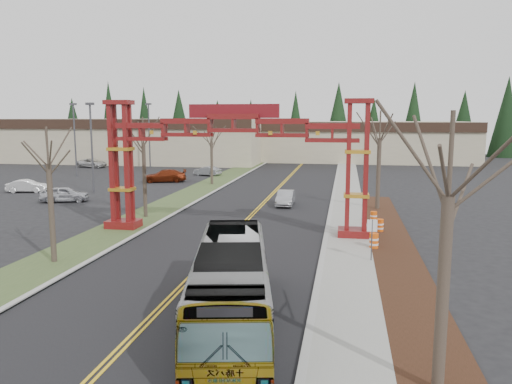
% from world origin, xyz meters
% --- Properties ---
extents(ground, '(200.00, 200.00, 0.00)m').
position_xyz_m(ground, '(0.00, 0.00, 0.00)').
color(ground, black).
rests_on(ground, ground).
extents(road, '(12.00, 110.00, 0.02)m').
position_xyz_m(road, '(0.00, 25.00, 0.01)').
color(road, black).
rests_on(road, ground).
extents(lane_line_left, '(0.12, 100.00, 0.01)m').
position_xyz_m(lane_line_left, '(-0.12, 25.00, 0.03)').
color(lane_line_left, yellow).
rests_on(lane_line_left, road).
extents(lane_line_right, '(0.12, 100.00, 0.01)m').
position_xyz_m(lane_line_right, '(0.12, 25.00, 0.03)').
color(lane_line_right, yellow).
rests_on(lane_line_right, road).
extents(curb_right, '(0.30, 110.00, 0.15)m').
position_xyz_m(curb_right, '(6.15, 25.00, 0.07)').
color(curb_right, '#A8A8A3').
rests_on(curb_right, ground).
extents(sidewalk_right, '(2.60, 110.00, 0.14)m').
position_xyz_m(sidewalk_right, '(7.60, 25.00, 0.08)').
color(sidewalk_right, gray).
rests_on(sidewalk_right, ground).
extents(landscape_strip, '(2.60, 50.00, 0.12)m').
position_xyz_m(landscape_strip, '(10.20, 10.00, 0.06)').
color(landscape_strip, black).
rests_on(landscape_strip, ground).
extents(grass_median, '(4.00, 110.00, 0.08)m').
position_xyz_m(grass_median, '(-8.00, 25.00, 0.04)').
color(grass_median, '#374D26').
rests_on(grass_median, ground).
extents(curb_left, '(0.30, 110.00, 0.15)m').
position_xyz_m(curb_left, '(-6.15, 25.00, 0.07)').
color(curb_left, '#A8A8A3').
rests_on(curb_left, ground).
extents(gateway_arch, '(18.20, 1.60, 8.90)m').
position_xyz_m(gateway_arch, '(0.00, 18.00, 5.98)').
color(gateway_arch, '#5A120B').
rests_on(gateway_arch, ground).
extents(retail_building_west, '(46.00, 22.30, 7.50)m').
position_xyz_m(retail_building_west, '(-30.00, 71.96, 3.76)').
color(retail_building_west, tan).
rests_on(retail_building_west, ground).
extents(retail_building_east, '(38.00, 20.30, 7.00)m').
position_xyz_m(retail_building_east, '(10.00, 79.95, 3.51)').
color(retail_building_east, tan).
rests_on(retail_building_east, ground).
extents(conifer_treeline, '(116.10, 5.60, 13.00)m').
position_xyz_m(conifer_treeline, '(0.25, 92.00, 6.49)').
color(conifer_treeline, black).
rests_on(conifer_treeline, ground).
extents(transit_bus, '(4.78, 11.48, 3.12)m').
position_xyz_m(transit_bus, '(3.18, 3.32, 1.56)').
color(transit_bus, '#A8ABB0').
rests_on(transit_bus, ground).
extents(silver_sedan, '(1.49, 4.06, 1.33)m').
position_xyz_m(silver_sedan, '(2.09, 29.30, 0.66)').
color(silver_sedan, '#A5A8AD').
rests_on(silver_sedan, ground).
extents(parked_car_near_a, '(4.61, 3.07, 1.46)m').
position_xyz_m(parked_car_near_a, '(-18.23, 27.50, 0.73)').
color(parked_car_near_a, '#B2B4BA').
rests_on(parked_car_near_a, ground).
extents(parked_car_near_b, '(4.22, 2.33, 1.32)m').
position_xyz_m(parked_car_near_b, '(-25.43, 32.33, 0.66)').
color(parked_car_near_b, white).
rests_on(parked_car_near_b, ground).
extents(parked_car_mid_a, '(5.66, 3.68, 1.52)m').
position_xyz_m(parked_car_mid_a, '(-14.28, 42.86, 0.76)').
color(parked_car_mid_a, maroon).
rests_on(parked_car_mid_a, ground).
extents(parked_car_far_a, '(4.08, 2.62, 1.27)m').
position_xyz_m(parked_car_far_a, '(-11.00, 50.24, 0.63)').
color(parked_car_far_a, '#999EA1').
rests_on(parked_car_far_a, ground).
extents(parked_car_far_b, '(5.35, 3.40, 1.37)m').
position_xyz_m(parked_car_far_b, '(-31.97, 57.97, 0.69)').
color(parked_car_far_b, silver).
rests_on(parked_car_far_b, ground).
extents(bare_tree_median_near, '(2.94, 2.94, 7.27)m').
position_xyz_m(bare_tree_median_near, '(-8.00, 9.46, 5.29)').
color(bare_tree_median_near, '#382D26').
rests_on(bare_tree_median_near, ground).
extents(bare_tree_median_mid, '(2.98, 2.98, 7.78)m').
position_xyz_m(bare_tree_median_mid, '(-8.00, 21.95, 5.77)').
color(bare_tree_median_mid, '#382D26').
rests_on(bare_tree_median_mid, ground).
extents(bare_tree_median_far, '(3.11, 3.11, 7.06)m').
position_xyz_m(bare_tree_median_far, '(-8.00, 41.57, 4.98)').
color(bare_tree_median_far, '#382D26').
rests_on(bare_tree_median_far, ground).
extents(bare_tree_right_near, '(3.41, 3.41, 7.91)m').
position_xyz_m(bare_tree_right_near, '(10.00, -0.35, 5.63)').
color(bare_tree_right_near, '#382D26').
rests_on(bare_tree_right_near, ground).
extents(bare_tree_right_far, '(3.50, 3.50, 8.32)m').
position_xyz_m(bare_tree_right_far, '(10.00, 28.54, 5.97)').
color(bare_tree_right_far, '#382D26').
rests_on(bare_tree_right_far, ground).
extents(light_pole_near, '(0.80, 0.40, 9.24)m').
position_xyz_m(light_pole_near, '(-18.39, 33.24, 5.34)').
color(light_pole_near, '#3F3F44').
rests_on(light_pole_near, ground).
extents(light_pole_mid, '(0.83, 0.42, 9.60)m').
position_xyz_m(light_pole_mid, '(-27.84, 46.31, 5.55)').
color(light_pole_mid, '#3F3F44').
rests_on(light_pole_mid, ground).
extents(light_pole_far, '(0.86, 0.43, 9.90)m').
position_xyz_m(light_pole_far, '(-22.33, 58.12, 5.73)').
color(light_pole_far, '#3F3F44').
rests_on(light_pole_far, ground).
extents(street_sign, '(0.54, 0.06, 2.36)m').
position_xyz_m(street_sign, '(8.76, 12.49, 1.69)').
color(street_sign, '#3F3F44').
rests_on(street_sign, ground).
extents(barrel_south, '(0.54, 0.54, 1.00)m').
position_xyz_m(barrel_south, '(9.04, 15.24, 0.50)').
color(barrel_south, '#E8560C').
rests_on(barrel_south, ground).
extents(barrel_mid, '(0.51, 0.51, 0.95)m').
position_xyz_m(barrel_mid, '(9.66, 19.80, 0.47)').
color(barrel_mid, '#E8560C').
rests_on(barrel_mid, ground).
extents(barrel_north, '(0.49, 0.49, 0.91)m').
position_xyz_m(barrel_north, '(9.41, 22.76, 0.45)').
color(barrel_north, '#E8560C').
rests_on(barrel_north, ground).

